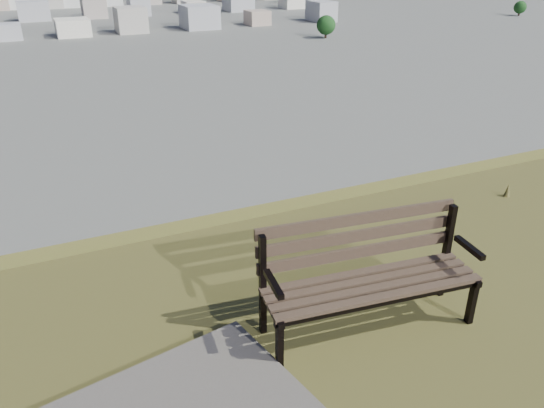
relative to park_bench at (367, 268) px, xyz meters
name	(u,v)px	position (x,y,z in m)	size (l,w,h in m)	color
park_bench	(367,268)	(0.00, 0.00, 0.00)	(1.88, 0.79, 0.95)	#473329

